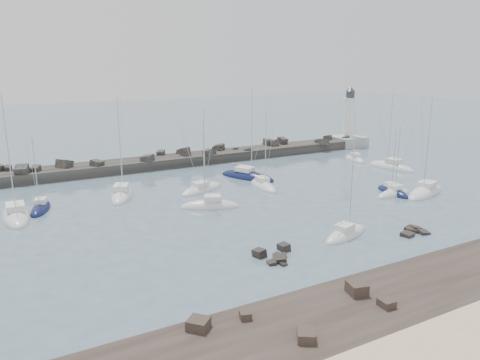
# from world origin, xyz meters

# --- Properties ---
(ground) EXTENTS (400.00, 400.00, 0.00)m
(ground) POSITION_xyz_m (0.00, 0.00, 0.00)
(ground) COLOR #4B6275
(ground) RESTS_ON ground
(rock_shelf) EXTENTS (140.00, 12.00, 1.76)m
(rock_shelf) POSITION_xyz_m (0.12, -21.97, 0.02)
(rock_shelf) COLOR black
(rock_shelf) RESTS_ON ground
(rock_cluster_near) EXTENTS (4.41, 4.13, 1.64)m
(rock_cluster_near) POSITION_xyz_m (-4.12, -8.73, 0.10)
(rock_cluster_near) COLOR black
(rock_cluster_near) RESTS_ON ground
(rock_cluster_far) EXTENTS (4.19, 2.81, 1.21)m
(rock_cluster_far) POSITION_xyz_m (14.18, -10.39, -0.03)
(rock_cluster_far) COLOR black
(rock_cluster_far) RESTS_ON ground
(breakwater) EXTENTS (115.00, 7.62, 4.93)m
(breakwater) POSITION_xyz_m (-7.28, 38.00, 0.30)
(breakwater) COLOR #282724
(breakwater) RESTS_ON ground
(lighthouse) EXTENTS (7.00, 7.00, 14.60)m
(lighthouse) POSITION_xyz_m (47.00, 38.00, 3.09)
(lighthouse) COLOR #9D9E99
(lighthouse) RESTS_ON ground
(sailboat_1) EXTENTS (3.65, 10.86, 16.95)m
(sailboat_1) POSITION_xyz_m (-26.35, 18.48, 0.15)
(sailboat_1) COLOR silver
(sailboat_1) RESTS_ON ground
(sailboat_3) EXTENTS (6.71, 10.28, 15.66)m
(sailboat_3) POSITION_xyz_m (-11.72, 21.46, 0.16)
(sailboat_3) COLOR silver
(sailboat_3) RESTS_ON ground
(sailboat_4) EXTENTS (9.14, 6.07, 13.77)m
(sailboat_4) POSITION_xyz_m (0.00, 18.50, 0.13)
(sailboat_4) COLOR silver
(sailboat_4) RESTS_ON ground
(sailboat_5) EXTENTS (8.44, 5.63, 13.00)m
(sailboat_5) POSITION_xyz_m (-2.74, 9.93, 0.15)
(sailboat_5) COLOR silver
(sailboat_5) RESTS_ON ground
(sailboat_6) EXTENTS (3.48, 8.32, 12.85)m
(sailboat_6) POSITION_xyz_m (9.42, 15.54, 0.14)
(sailboat_6) COLOR silver
(sailboat_6) RESTS_ON ground
(sailboat_7) EXTENTS (7.97, 4.51, 12.11)m
(sailboat_7) POSITION_xyz_m (6.32, -7.48, 0.14)
(sailboat_7) COLOR silver
(sailboat_7) RESTS_ON ground
(sailboat_8) EXTENTS (7.55, 11.02, 16.71)m
(sailboat_8) POSITION_xyz_m (10.27, 22.16, 0.15)
(sailboat_8) COLOR #0E163E
(sailboat_8) RESTS_ON ground
(sailboat_9) EXTENTS (6.89, 2.78, 10.83)m
(sailboat_9) POSITION_xyz_m (24.12, 2.11, 0.14)
(sailboat_9) COLOR silver
(sailboat_9) RESTS_ON ground
(sailboat_10) EXTENTS (4.53, 9.85, 15.09)m
(sailboat_10) POSITION_xyz_m (37.76, 15.51, 0.16)
(sailboat_10) COLOR silver
(sailboat_10) RESTS_ON ground
(sailboat_11) EXTENTS (10.54, 6.11, 15.90)m
(sailboat_11) POSITION_xyz_m (28.83, 0.22, 0.15)
(sailboat_11) COLOR silver
(sailboat_11) RESTS_ON ground
(sailboat_12) EXTENTS (3.58, 7.11, 11.05)m
(sailboat_12) POSITION_xyz_m (36.70, 24.33, 0.15)
(sailboat_12) COLOR silver
(sailboat_12) RESTS_ON ground
(sailboat_13) EXTENTS (4.25, 7.07, 10.96)m
(sailboat_13) POSITION_xyz_m (-23.21, 19.97, 0.15)
(sailboat_13) COLOR #0E163E
(sailboat_13) RESTS_ON ground
(sailboat_14) EXTENTS (3.46, 7.36, 11.35)m
(sailboat_14) POSITION_xyz_m (24.94, 3.04, 0.14)
(sailboat_14) COLOR #0E163E
(sailboat_14) RESTS_ON ground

